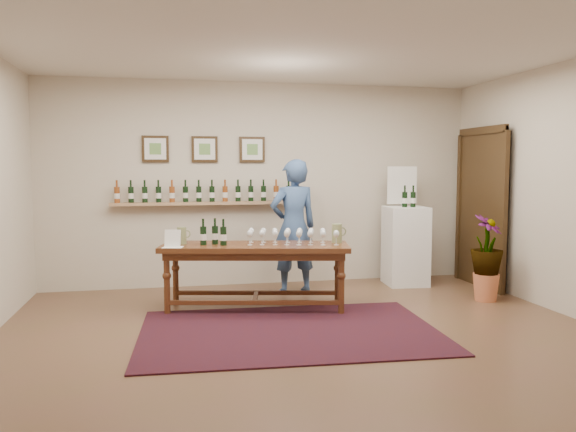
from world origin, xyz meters
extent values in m
plane|color=brown|center=(0.00, 0.00, 0.00)|extent=(6.00, 6.00, 0.00)
plane|color=beige|center=(0.00, 2.50, 1.40)|extent=(6.00, 0.00, 6.00)
plane|color=beige|center=(0.00, -2.50, 1.40)|extent=(6.00, 0.00, 6.00)
plane|color=beige|center=(0.00, 0.00, 2.80)|extent=(6.00, 6.00, 0.00)
cube|color=tan|center=(-0.80, 2.41, 1.15)|extent=(2.50, 0.16, 0.04)
cube|color=black|center=(2.94, 1.70, 1.05)|extent=(0.10, 1.00, 2.10)
cube|color=#322110|center=(2.89, 1.70, 1.05)|extent=(0.04, 1.12, 2.22)
cube|color=#322110|center=(-1.45, 2.48, 1.88)|extent=(0.35, 0.03, 0.35)
cube|color=white|center=(-1.45, 2.46, 1.88)|extent=(0.28, 0.01, 0.28)
cube|color=#65944A|center=(-1.45, 2.45, 1.88)|extent=(0.15, 0.00, 0.15)
cube|color=#322110|center=(-0.80, 2.48, 1.88)|extent=(0.35, 0.03, 0.35)
cube|color=white|center=(-0.80, 2.46, 1.88)|extent=(0.28, 0.01, 0.28)
cube|color=#65944A|center=(-0.80, 2.45, 1.88)|extent=(0.15, 0.00, 0.15)
cube|color=#322110|center=(-0.15, 2.48, 1.88)|extent=(0.35, 0.03, 0.35)
cube|color=white|center=(-0.15, 2.46, 1.88)|extent=(0.28, 0.01, 0.28)
cube|color=#65944A|center=(-0.15, 2.45, 1.88)|extent=(0.15, 0.00, 0.15)
cube|color=#4A130D|center=(-0.13, 0.10, 0.01)|extent=(3.04, 2.11, 0.02)
cube|color=#461F11|center=(-0.33, 1.08, 0.73)|extent=(2.23, 1.11, 0.06)
cube|color=#461F11|center=(-0.33, 1.08, 0.66)|extent=(2.09, 0.97, 0.10)
cylinder|color=#461F11|center=(-1.32, 1.04, 0.35)|extent=(0.08, 0.08, 0.70)
cylinder|color=#461F11|center=(0.57, 0.64, 0.35)|extent=(0.08, 0.08, 0.70)
cylinder|color=#461F11|center=(-1.22, 1.52, 0.35)|extent=(0.08, 0.08, 0.70)
cylinder|color=#461F11|center=(0.67, 1.12, 0.35)|extent=(0.08, 0.08, 0.70)
cube|color=#461F11|center=(-0.38, 0.84, 0.14)|extent=(1.91, 0.45, 0.05)
cube|color=#461F11|center=(-0.27, 1.32, 0.14)|extent=(1.91, 0.45, 0.05)
cube|color=#461F11|center=(-0.33, 1.08, 0.14)|extent=(0.15, 0.48, 0.05)
cube|color=white|center=(-1.25, 1.04, 0.85)|extent=(0.24, 0.20, 0.19)
cube|color=white|center=(1.93, 2.01, 0.54)|extent=(0.59, 0.59, 1.09)
cube|color=white|center=(1.95, 2.20, 1.38)|extent=(0.43, 0.06, 0.58)
cone|color=#C76B42|center=(2.50, 0.89, 0.17)|extent=(0.32, 0.32, 0.33)
imported|color=#1A3114|center=(2.50, 0.89, 0.62)|extent=(0.68, 0.68, 0.58)
imported|color=#344E7B|center=(0.29, 1.81, 0.87)|extent=(0.69, 0.51, 1.74)
camera|label=1|loc=(-1.28, -5.23, 1.64)|focal=35.00mm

